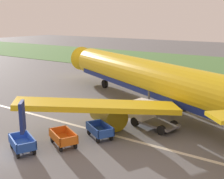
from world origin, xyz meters
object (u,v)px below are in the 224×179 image
object	(u,v)px
airplane	(158,81)
baggage_cart_far_end	(100,130)
baggage_cart_third_in_row	(22,143)
baggage_cart_fourth_in_row	(63,138)
service_truck_beside_carts	(146,113)

from	to	relation	value
airplane	baggage_cart_far_end	bearing A→B (deg)	-93.38
airplane	baggage_cart_far_end	xyz separation A→B (m)	(-0.54, -9.21, -2.45)
airplane	baggage_cart_third_in_row	distance (m)	14.98
airplane	baggage_cart_fourth_in_row	distance (m)	12.33
airplane	service_truck_beside_carts	bearing A→B (deg)	-76.24
service_truck_beside_carts	baggage_cart_fourth_in_row	bearing A→B (deg)	-112.62
baggage_cart_fourth_in_row	service_truck_beside_carts	xyz separation A→B (m)	(3.04, 7.29, 0.50)
baggage_cart_far_end	airplane	bearing A→B (deg)	86.62
baggage_cart_third_in_row	baggage_cart_far_end	world-z (taller)	same
service_truck_beside_carts	airplane	bearing A→B (deg)	103.76
baggage_cart_far_end	baggage_cart_third_in_row	bearing A→B (deg)	-120.61
airplane	baggage_cart_fourth_in_row	world-z (taller)	airplane
baggage_cart_fourth_in_row	service_truck_beside_carts	size ratio (longest dim) A/B	0.75
baggage_cart_third_in_row	service_truck_beside_carts	distance (m)	10.80
baggage_cart_far_end	service_truck_beside_carts	xyz separation A→B (m)	(1.68, 4.57, 0.50)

